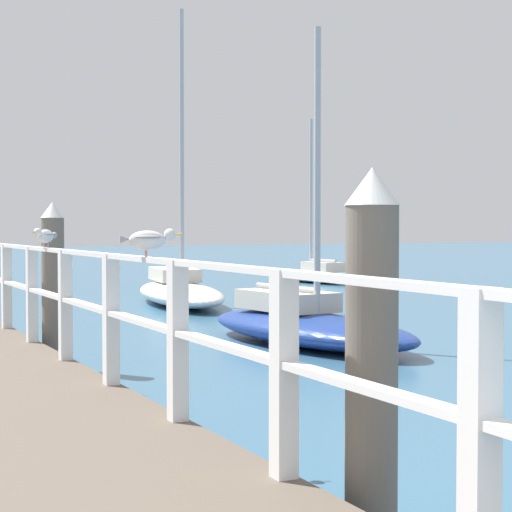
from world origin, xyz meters
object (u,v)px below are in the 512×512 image
seagull_background (45,235)px  boat_2 (306,324)px  dock_piling_near (372,365)px  boat_1 (179,290)px  boat_5 (315,273)px  dock_piling_far (53,285)px  seagull_foreground (148,239)px

seagull_background → boat_2: boat_2 is taller
dock_piling_near → boat_1: (4.82, 15.13, -0.72)m
boat_1 → boat_2: 7.38m
dock_piling_near → boat_1: bearing=72.3°
dock_piling_near → boat_5: bearing=60.5°
dock_piling_near → boat_2: 8.79m
dock_piling_far → seagull_background: size_ratio=5.39×
seagull_background → boat_5: bearing=-88.3°
seagull_foreground → boat_5: bearing=155.8°
dock_piling_far → boat_5: boat_5 is taller
dock_piling_near → seagull_foreground: bearing=98.5°
seagull_foreground → boat_5: (12.14, 18.35, -1.41)m
boat_1 → boat_2: size_ratio=1.41×
seagull_background → boat_2: bearing=-115.3°
boat_5 → seagull_background: bearing=-132.6°
dock_piling_near → dock_piling_far: (0.00, 7.11, 0.00)m
seagull_foreground → boat_2: bearing=149.7°
dock_piling_far → boat_5: bearing=49.4°
dock_piling_near → seagull_background: dock_piling_near is taller
seagull_background → boat_1: boat_1 is taller
dock_piling_far → boat_1: boat_1 is taller
dock_piling_near → boat_1: size_ratio=0.31×
seagull_foreground → boat_5: size_ratio=0.09×
boat_1 → boat_5: size_ratio=1.26×
boat_2 → boat_5: 15.17m
boat_1 → boat_5: 8.98m
seagull_background → boat_2: (4.40, 1.96, -1.39)m
boat_2 → boat_5: (7.75, 13.03, -0.02)m
dock_piling_far → dock_piling_near: bearing=-90.0°
boat_1 → boat_5: boat_1 is taller
dock_piling_far → boat_2: size_ratio=0.44×
boat_1 → boat_5: (6.95, 5.70, -0.05)m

